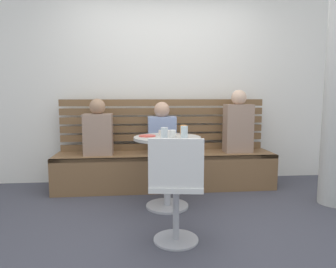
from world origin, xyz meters
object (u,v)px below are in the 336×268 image
object	(u,v)px
cup_espresso_small	(161,133)
cup_tumbler_orange	(183,130)
cup_water_clear	(164,133)
white_chair	(176,187)
cup_glass_tall	(184,132)
plate_small	(147,136)
person_child_left	(98,130)
person_child_middle	(162,131)
booth_bench	(165,170)
cup_ceramic_white	(171,134)
phone_on_table	(167,140)
cafe_table	(167,158)
person_adult	(238,124)

from	to	relation	value
cup_espresso_small	cup_tumbler_orange	bearing A→B (deg)	13.37
cup_water_clear	cup_tumbler_orange	bearing A→B (deg)	53.45
white_chair	cup_espresso_small	distance (m)	0.98
cup_glass_tall	plate_small	distance (m)	0.40
person_child_left	cup_glass_tall	bearing A→B (deg)	-40.69
person_child_middle	cup_glass_tall	world-z (taller)	person_child_middle
booth_bench	cup_tumbler_orange	bearing A→B (deg)	-73.47
person_child_middle	cup_water_clear	distance (m)	0.82
white_chair	cup_ceramic_white	distance (m)	0.85
phone_on_table	cup_ceramic_white	bearing A→B (deg)	-34.37
person_child_left	cup_ceramic_white	xyz separation A→B (m)	(0.81, -0.70, 0.03)
plate_small	cafe_table	bearing A→B (deg)	-11.93
person_child_middle	booth_bench	bearing A→B (deg)	1.67
cafe_table	person_child_left	bearing A→B (deg)	139.14
cup_ceramic_white	plate_small	bearing A→B (deg)	163.78
cup_water_clear	person_child_middle	bearing A→B (deg)	87.02
white_chair	booth_bench	bearing A→B (deg)	87.85
white_chair	plate_small	distance (m)	0.92
cup_espresso_small	person_child_left	bearing A→B (deg)	142.55
booth_bench	cup_water_clear	size ratio (longest dim) A/B	24.55
white_chair	cup_espresso_small	world-z (taller)	white_chair
person_child_left	cup_tumbler_orange	distance (m)	1.08
person_child_middle	white_chair	bearing A→B (deg)	-90.48
cafe_table	cup_glass_tall	bearing A→B (deg)	-39.81
cafe_table	person_child_left	world-z (taller)	person_child_left
booth_bench	white_chair	xyz separation A→B (m)	(-0.06, -1.49, 0.24)
white_chair	phone_on_table	size ratio (longest dim) A/B	6.07
person_adult	cup_glass_tall	distance (m)	1.15
cup_water_clear	cup_espresso_small	size ratio (longest dim) A/B	1.96
booth_bench	person_child_left	bearing A→B (deg)	-179.33
cup_glass_tall	cup_espresso_small	xyz separation A→B (m)	(-0.21, 0.25, -0.03)
cafe_table	person_adult	world-z (taller)	person_adult
cup_ceramic_white	cup_glass_tall	distance (m)	0.16
cafe_table	phone_on_table	xyz separation A→B (m)	(-0.03, -0.24, 0.23)
cup_ceramic_white	phone_on_table	xyz separation A→B (m)	(-0.07, -0.21, -0.03)
person_child_left	cup_tumbler_orange	size ratio (longest dim) A/B	6.79
person_child_middle	cup_espresso_small	size ratio (longest dim) A/B	11.40
cup_ceramic_white	white_chair	bearing A→B (deg)	-93.75
person_adult	plate_small	bearing A→B (deg)	-151.27
cup_espresso_small	cup_glass_tall	bearing A→B (deg)	-49.85
white_chair	person_child_middle	xyz separation A→B (m)	(0.01, 1.49, 0.26)
phone_on_table	cafe_table	bearing A→B (deg)	-23.25
cup_glass_tall	cup_espresso_small	world-z (taller)	cup_glass_tall
cup_ceramic_white	cup_tumbler_orange	size ratio (longest dim) A/B	0.80
person_child_middle	plate_small	distance (m)	0.67
booth_bench	person_child_middle	bearing A→B (deg)	-178.33
person_child_left	cup_espresso_small	size ratio (longest dim) A/B	12.12
cup_ceramic_white	cup_glass_tall	world-z (taller)	cup_glass_tall
person_child_middle	plate_small	xyz separation A→B (m)	(-0.20, -0.63, 0.02)
cup_tumbler_orange	white_chair	bearing A→B (deg)	-101.71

